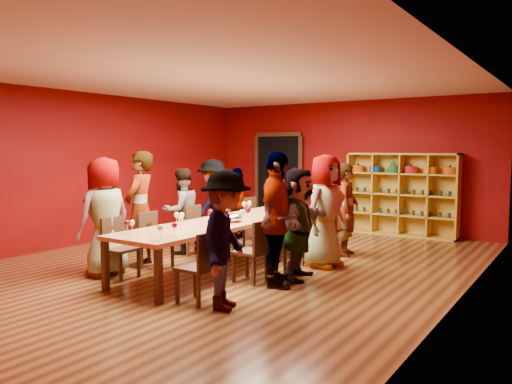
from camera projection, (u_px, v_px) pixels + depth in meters
room_shell at (232, 173)px, 8.04m from camera, size 7.10×9.10×3.04m
tasting_table at (232, 222)px, 8.11m from camera, size 1.10×4.50×0.75m
doorway at (279, 179)px, 12.74m from camera, size 1.40×0.17×2.30m
shelving_unit at (402, 190)px, 10.88m from camera, size 2.40×0.40×1.80m
chair_person_left_0 at (118, 244)px, 7.31m from camera, size 0.42×0.42×0.89m
person_left_0 at (105, 217)px, 7.43m from camera, size 0.53×0.89×1.77m
chair_person_left_1 at (153, 237)px, 7.90m from camera, size 0.42×0.42×0.89m
person_left_1 at (140, 209)px, 8.02m from camera, size 0.71×0.81×1.86m
chair_person_left_2 at (198, 228)px, 8.80m from camera, size 0.42×0.42×0.89m
person_left_2 at (182, 211)px, 8.99m from camera, size 0.60×0.83×1.54m
chair_person_left_3 at (228, 222)px, 9.53m from camera, size 0.42×0.42×0.89m
person_left_3 at (213, 203)px, 9.70m from camera, size 0.65×1.16×1.69m
chair_person_left_4 at (254, 217)px, 10.27m from camera, size 0.42×0.42×0.89m
person_left_4 at (238, 203)px, 10.49m from camera, size 0.72×0.96×1.49m
chair_person_right_0 at (202, 263)px, 6.09m from camera, size 0.42×0.42×0.89m
person_right_0 at (226, 240)px, 5.85m from camera, size 0.78×1.15×1.65m
chair_person_right_1 at (255, 248)px, 7.05m from camera, size 0.42×0.42×0.89m
person_right_1 at (277, 219)px, 6.81m from camera, size 0.82×1.19×1.86m
chair_person_right_2 at (274, 242)px, 7.48m from camera, size 0.42×0.42×0.89m
person_right_2 at (298, 223)px, 7.23m from camera, size 0.72×1.56×1.63m
chair_person_right_3 at (303, 234)px, 8.21m from camera, size 0.42×0.42×0.89m
person_right_3 at (325, 211)px, 7.95m from camera, size 0.60×0.94×1.80m
chair_person_right_4 at (329, 226)px, 9.04m from camera, size 0.42×0.42×0.89m
person_right_4 at (347, 210)px, 8.82m from camera, size 0.58×0.69×1.64m
wine_glass_0 at (301, 202)px, 9.32m from camera, size 0.08×0.08×0.21m
wine_glass_1 at (213, 218)px, 7.18m from camera, size 0.08×0.08×0.21m
wine_glass_2 at (224, 209)px, 8.38m from camera, size 0.07×0.07×0.18m
wine_glass_3 at (249, 209)px, 8.27m from camera, size 0.08×0.08×0.20m
wine_glass_4 at (132, 223)px, 6.79m from camera, size 0.07×0.07×0.18m
wine_glass_5 at (182, 216)px, 7.52m from camera, size 0.08×0.08×0.19m
wine_glass_6 at (160, 229)px, 6.27m from camera, size 0.08×0.08×0.20m
wine_glass_7 at (277, 207)px, 8.55m from camera, size 0.08×0.08×0.20m
wine_glass_8 at (174, 226)px, 6.55m from camera, size 0.07×0.07×0.18m
wine_glass_9 at (248, 211)px, 7.91m from camera, size 0.09×0.09×0.22m
wine_glass_10 at (127, 224)px, 6.72m from camera, size 0.08×0.08×0.19m
wine_glass_11 at (304, 203)px, 9.39m from camera, size 0.07×0.07×0.18m
wine_glass_12 at (218, 209)px, 8.24m from camera, size 0.08×0.08×0.20m
wine_glass_13 at (280, 206)px, 8.75m from camera, size 0.08×0.08×0.20m
wine_glass_14 at (249, 204)px, 9.01m from camera, size 0.08×0.08×0.21m
wine_glass_15 at (242, 213)px, 7.77m from camera, size 0.08×0.08×0.20m
wine_glass_16 at (210, 213)px, 7.71m from camera, size 0.09×0.09×0.21m
wine_glass_17 at (181, 220)px, 7.11m from camera, size 0.07×0.07×0.18m
wine_glass_18 at (177, 215)px, 7.51m from camera, size 0.08×0.08×0.19m
wine_glass_19 at (244, 205)px, 8.91m from camera, size 0.08×0.08×0.20m
wine_glass_20 at (209, 221)px, 7.02m from camera, size 0.07×0.07×0.18m
wine_glass_21 at (267, 203)px, 9.18m from camera, size 0.08×0.08×0.19m
wine_glass_22 at (273, 200)px, 9.81m from camera, size 0.07×0.07×0.18m
spittoon_bowl at (234, 218)px, 7.80m from camera, size 0.28×0.28×0.15m
carafe_a at (224, 211)px, 8.18m from camera, size 0.14×0.14×0.29m
carafe_b at (220, 216)px, 7.63m from camera, size 0.12×0.12×0.25m
wine_bottle at (297, 202)px, 9.62m from camera, size 0.09×0.09×0.31m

